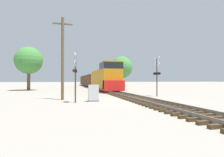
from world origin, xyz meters
The scene contains 9 objects.
ground_plane centered at (0.00, 0.00, 0.00)m, with size 400.00×400.00×0.00m, color gray.
rail_track_bed centered at (0.00, 0.00, 0.14)m, with size 2.60×160.00×0.31m.
freight_train centered at (0.00, 30.83, 1.88)m, with size 2.94×47.69×4.64m.
crossing_signal_near centered at (-5.79, -0.20, 2.39)m, with size 0.44×1.01×4.05m.
crossing_signal_far centered at (3.55, 3.35, 2.53)m, with size 0.55×1.01×4.53m.
relay_cabinet centered at (-4.23, 0.23, 0.70)m, with size 0.94×0.52×1.43m.
utility_pole centered at (-6.84, 2.18, 4.00)m, with size 1.80×0.26×7.70m.
tree_far_right centered at (-13.25, 19.84, 5.42)m, with size 4.92×4.92×7.92m.
tree_mid_background centered at (9.40, 35.74, 5.74)m, with size 6.69×6.69×9.10m.
Camera 1 is at (-6.39, -14.70, 1.81)m, focal length 28.00 mm.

